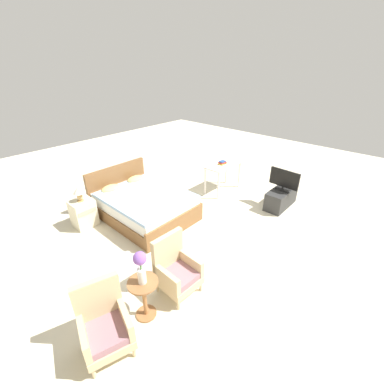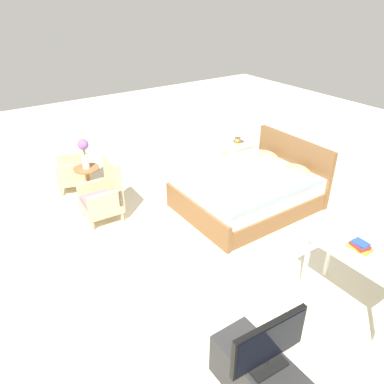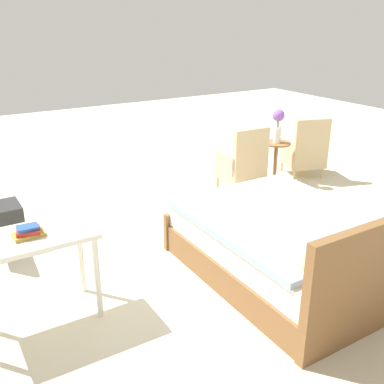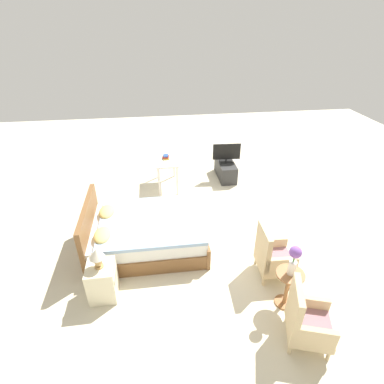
{
  "view_description": "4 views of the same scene",
  "coord_description": "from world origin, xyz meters",
  "px_view_note": "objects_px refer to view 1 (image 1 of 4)",
  "views": [
    {
      "loc": [
        -3.11,
        -2.91,
        3.12
      ],
      "look_at": [
        0.25,
        0.13,
        0.79
      ],
      "focal_mm": 24.0,
      "sensor_mm": 36.0,
      "label": 1
    },
    {
      "loc": [
        3.55,
        -2.48,
        3.12
      ],
      "look_at": [
        0.03,
        -0.07,
        0.75
      ],
      "focal_mm": 35.0,
      "sensor_mm": 36.0,
      "label": 2
    },
    {
      "loc": [
        2.51,
        3.87,
        2.29
      ],
      "look_at": [
        0.37,
        0.34,
        0.68
      ],
      "focal_mm": 42.0,
      "sensor_mm": 36.0,
      "label": 3
    },
    {
      "loc": [
        -4.55,
        0.92,
        3.71
      ],
      "look_at": [
        0.22,
        0.27,
        0.84
      ],
      "focal_mm": 28.0,
      "sensor_mm": 36.0,
      "label": 4
    }
  ],
  "objects_px": {
    "nightstand": "(84,213)",
    "vanity_desk": "(223,168)",
    "side_table": "(144,295)",
    "tv_stand": "(281,198)",
    "bed": "(143,204)",
    "book_stack": "(222,163)",
    "armchair_by_window_right": "(176,270)",
    "flower_vase": "(140,265)",
    "table_lamp": "(79,192)",
    "tv_flatscreen": "(284,180)",
    "armchair_by_window_left": "(105,325)"
  },
  "relations": [
    {
      "from": "bed",
      "to": "tv_flatscreen",
      "type": "relative_size",
      "value": 2.93
    },
    {
      "from": "armchair_by_window_right",
      "to": "table_lamp",
      "type": "xyz_separation_m",
      "value": [
        -0.08,
        2.65,
        0.42
      ]
    },
    {
      "from": "side_table",
      "to": "tv_stand",
      "type": "height_order",
      "value": "side_table"
    },
    {
      "from": "flower_vase",
      "to": "tv_flatscreen",
      "type": "xyz_separation_m",
      "value": [
        4.05,
        -0.04,
        -0.21
      ]
    },
    {
      "from": "nightstand",
      "to": "vanity_desk",
      "type": "distance_m",
      "value": 3.51
    },
    {
      "from": "armchair_by_window_left",
      "to": "book_stack",
      "type": "bearing_deg",
      "value": 19.01
    },
    {
      "from": "table_lamp",
      "to": "vanity_desk",
      "type": "relative_size",
      "value": 0.32
    },
    {
      "from": "table_lamp",
      "to": "tv_stand",
      "type": "bearing_deg",
      "value": -37.48
    },
    {
      "from": "bed",
      "to": "tv_stand",
      "type": "bearing_deg",
      "value": -40.13
    },
    {
      "from": "table_lamp",
      "to": "tv_flatscreen",
      "type": "relative_size",
      "value": 0.47
    },
    {
      "from": "bed",
      "to": "flower_vase",
      "type": "height_order",
      "value": "flower_vase"
    },
    {
      "from": "armchair_by_window_left",
      "to": "table_lamp",
      "type": "xyz_separation_m",
      "value": [
        1.09,
        2.66,
        0.42
      ]
    },
    {
      "from": "tv_stand",
      "to": "flower_vase",
      "type": "bearing_deg",
      "value": 179.37
    },
    {
      "from": "armchair_by_window_right",
      "to": "vanity_desk",
      "type": "xyz_separation_m",
      "value": [
        3.2,
        1.48,
        0.27
      ]
    },
    {
      "from": "armchair_by_window_right",
      "to": "book_stack",
      "type": "bearing_deg",
      "value": 25.26
    },
    {
      "from": "bed",
      "to": "book_stack",
      "type": "height_order",
      "value": "bed"
    },
    {
      "from": "bed",
      "to": "armchair_by_window_left",
      "type": "height_order",
      "value": "bed"
    },
    {
      "from": "flower_vase",
      "to": "book_stack",
      "type": "bearing_deg",
      "value": 21.76
    },
    {
      "from": "armchair_by_window_left",
      "to": "tv_flatscreen",
      "type": "distance_m",
      "value": 4.64
    },
    {
      "from": "nightstand",
      "to": "flower_vase",
      "type": "bearing_deg",
      "value": -100.94
    },
    {
      "from": "armchair_by_window_right",
      "to": "book_stack",
      "type": "xyz_separation_m",
      "value": [
        3.17,
        1.49,
        0.42
      ]
    },
    {
      "from": "bed",
      "to": "tv_flatscreen",
      "type": "xyz_separation_m",
      "value": [
        2.47,
        -2.08,
        0.39
      ]
    },
    {
      "from": "armchair_by_window_right",
      "to": "table_lamp",
      "type": "distance_m",
      "value": 2.69
    },
    {
      "from": "armchair_by_window_right",
      "to": "vanity_desk",
      "type": "relative_size",
      "value": 0.88
    },
    {
      "from": "armchair_by_window_right",
      "to": "vanity_desk",
      "type": "height_order",
      "value": "armchair_by_window_right"
    },
    {
      "from": "table_lamp",
      "to": "tv_flatscreen",
      "type": "bearing_deg",
      "value": -37.46
    },
    {
      "from": "tv_flatscreen",
      "to": "book_stack",
      "type": "height_order",
      "value": "tv_flatscreen"
    },
    {
      "from": "armchair_by_window_right",
      "to": "vanity_desk",
      "type": "distance_m",
      "value": 3.54
    },
    {
      "from": "tv_stand",
      "to": "tv_flatscreen",
      "type": "distance_m",
      "value": 0.47
    },
    {
      "from": "armchair_by_window_right",
      "to": "nightstand",
      "type": "height_order",
      "value": "armchair_by_window_right"
    },
    {
      "from": "bed",
      "to": "nightstand",
      "type": "bearing_deg",
      "value": 149.49
    },
    {
      "from": "table_lamp",
      "to": "tv_flatscreen",
      "type": "xyz_separation_m",
      "value": [
        3.53,
        -2.71,
        -0.11
      ]
    },
    {
      "from": "side_table",
      "to": "tv_stand",
      "type": "bearing_deg",
      "value": -0.63
    },
    {
      "from": "side_table",
      "to": "vanity_desk",
      "type": "xyz_separation_m",
      "value": [
        3.8,
        1.49,
        0.26
      ]
    },
    {
      "from": "armchair_by_window_right",
      "to": "flower_vase",
      "type": "relative_size",
      "value": 1.93
    },
    {
      "from": "table_lamp",
      "to": "tv_stand",
      "type": "distance_m",
      "value": 4.49
    },
    {
      "from": "tv_stand",
      "to": "book_stack",
      "type": "height_order",
      "value": "book_stack"
    },
    {
      "from": "nightstand",
      "to": "armchair_by_window_right",
      "type": "bearing_deg",
      "value": -88.16
    },
    {
      "from": "vanity_desk",
      "to": "book_stack",
      "type": "height_order",
      "value": "book_stack"
    },
    {
      "from": "armchair_by_window_right",
      "to": "table_lamp",
      "type": "height_order",
      "value": "armchair_by_window_right"
    },
    {
      "from": "nightstand",
      "to": "book_stack",
      "type": "distance_m",
      "value": 3.49
    },
    {
      "from": "flower_vase",
      "to": "tv_stand",
      "type": "xyz_separation_m",
      "value": [
        4.04,
        -0.04,
        -0.68
      ]
    },
    {
      "from": "armchair_by_window_left",
      "to": "side_table",
      "type": "relative_size",
      "value": 1.51
    },
    {
      "from": "tv_stand",
      "to": "bed",
      "type": "bearing_deg",
      "value": 139.87
    },
    {
      "from": "nightstand",
      "to": "table_lamp",
      "type": "distance_m",
      "value": 0.51
    },
    {
      "from": "bed",
      "to": "armchair_by_window_left",
      "type": "relative_size",
      "value": 2.23
    },
    {
      "from": "armchair_by_window_left",
      "to": "nightstand",
      "type": "height_order",
      "value": "armchair_by_window_left"
    },
    {
      "from": "armchair_by_window_right",
      "to": "tv_flatscreen",
      "type": "bearing_deg",
      "value": -0.9
    },
    {
      "from": "nightstand",
      "to": "vanity_desk",
      "type": "relative_size",
      "value": 0.56
    },
    {
      "from": "tv_flatscreen",
      "to": "armchair_by_window_right",
      "type": "bearing_deg",
      "value": 179.1
    }
  ]
}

